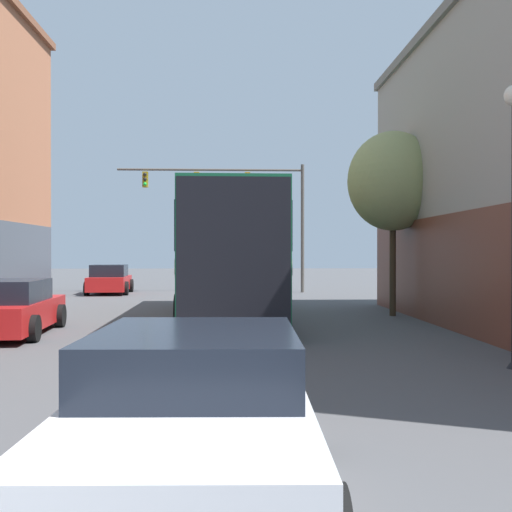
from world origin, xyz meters
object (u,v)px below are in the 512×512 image
object	(u,v)px
parked_car_left_far	(9,308)
parked_car_left_mid	(110,280)
hatchback_foreground	(194,420)
street_tree_near	(393,182)
traffic_signal_gantry	(240,196)
bus	(230,251)

from	to	relation	value
parked_car_left_far	parked_car_left_mid	bearing A→B (deg)	-1.72
hatchback_foreground	street_tree_near	bearing A→B (deg)	-19.36
traffic_signal_gantry	hatchback_foreground	bearing A→B (deg)	-91.63
bus	traffic_signal_gantry	xyz separation A→B (m)	(0.50, 12.21, 2.90)
parked_car_left_far	street_tree_near	size ratio (longest dim) A/B	0.78
hatchback_foreground	street_tree_near	xyz separation A→B (m)	(5.52, 14.29, 3.69)
hatchback_foreground	parked_car_left_mid	distance (m)	26.09
parked_car_left_far	traffic_signal_gantry	size ratio (longest dim) A/B	0.48
parked_car_left_far	traffic_signal_gantry	world-z (taller)	traffic_signal_gantry
parked_car_left_far	traffic_signal_gantry	bearing A→B (deg)	-24.60
bus	street_tree_near	distance (m)	5.74
street_tree_near	parked_car_left_far	bearing A→B (deg)	-159.10
traffic_signal_gantry	bus	bearing A→B (deg)	-92.33
bus	street_tree_near	xyz separation A→B (m)	(5.27, 0.40, 2.25)
bus	parked_car_left_mid	xyz separation A→B (m)	(-6.09, 11.53, -1.41)
bus	hatchback_foreground	world-z (taller)	bus
bus	street_tree_near	bearing A→B (deg)	-86.71
bus	parked_car_left_mid	bearing A→B (deg)	26.84
bus	street_tree_near	size ratio (longest dim) A/B	1.95
hatchback_foreground	traffic_signal_gantry	distance (m)	26.48
hatchback_foreground	parked_car_left_mid	world-z (taller)	parked_car_left_mid
traffic_signal_gantry	parked_car_left_far	bearing A→B (deg)	-110.55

